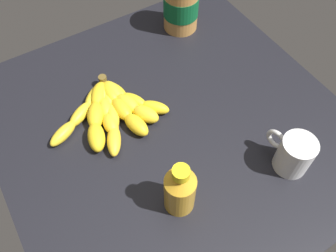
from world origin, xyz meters
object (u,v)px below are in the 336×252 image
object	(u,v)px
peanut_butter_jar	(181,5)
coffee_mug	(294,154)
honey_bottle	(180,189)
banana_bunch	(112,109)

from	to	relation	value
peanut_butter_jar	coffee_mug	world-z (taller)	peanut_butter_jar
peanut_butter_jar	coffee_mug	distance (cm)	49.81
honey_bottle	banana_bunch	bearing A→B (deg)	93.13
banana_bunch	coffee_mug	distance (cm)	41.13
honey_bottle	coffee_mug	world-z (taller)	honey_bottle
banana_bunch	honey_bottle	size ratio (longest dim) A/B	2.06
banana_bunch	coffee_mug	size ratio (longest dim) A/B	2.67
banana_bunch	coffee_mug	xyz separation A→B (cm)	(26.02, -31.74, 2.65)
honey_bottle	coffee_mug	size ratio (longest dim) A/B	1.29
peanut_butter_jar	honey_bottle	distance (cm)	53.19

